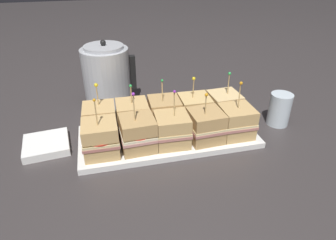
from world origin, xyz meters
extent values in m
plane|color=#383333|center=(0.00, 0.00, 0.00)|extent=(6.00, 6.00, 0.00)
cube|color=white|center=(0.00, 0.00, 0.01)|extent=(0.55, 0.23, 0.01)
cube|color=white|center=(0.00, 0.00, 0.01)|extent=(0.55, 0.23, 0.01)
cube|color=tan|center=(-0.20, -0.05, 0.04)|extent=(0.10, 0.10, 0.04)
cube|color=#B26B60|center=(-0.20, -0.05, 0.06)|extent=(0.10, 0.10, 0.01)
cube|color=beige|center=(-0.20, -0.05, 0.07)|extent=(0.10, 0.10, 0.01)
cylinder|color=red|center=(-0.20, -0.07, 0.07)|extent=(0.07, 0.07, 0.00)
cube|color=tan|center=(-0.20, -0.05, 0.10)|extent=(0.10, 0.10, 0.04)
cylinder|color=tan|center=(-0.21, -0.06, 0.15)|extent=(0.00, 0.01, 0.09)
sphere|color=orange|center=(-0.21, -0.06, 0.19)|extent=(0.01, 0.01, 0.01)
cube|color=tan|center=(-0.10, -0.05, 0.04)|extent=(0.10, 0.10, 0.04)
cube|color=tan|center=(-0.10, -0.05, 0.06)|extent=(0.10, 0.10, 0.01)
cube|color=beige|center=(-0.10, -0.05, 0.07)|extent=(0.10, 0.10, 0.01)
cylinder|color=red|center=(-0.10, -0.07, 0.07)|extent=(0.06, 0.06, 0.00)
cube|color=tan|center=(-0.10, -0.05, 0.10)|extent=(0.10, 0.10, 0.04)
cylinder|color=tan|center=(-0.11, -0.06, 0.15)|extent=(0.00, 0.01, 0.09)
sphere|color=purple|center=(-0.11, -0.06, 0.19)|extent=(0.01, 0.01, 0.01)
cube|color=tan|center=(0.00, -0.05, 0.04)|extent=(0.10, 0.10, 0.04)
cube|color=tan|center=(0.00, -0.05, 0.06)|extent=(0.10, 0.10, 0.01)
cube|color=beige|center=(0.00, -0.05, 0.07)|extent=(0.10, 0.10, 0.01)
cube|color=tan|center=(0.00, -0.05, 0.09)|extent=(0.10, 0.10, 0.04)
cylinder|color=tan|center=(0.01, -0.05, 0.14)|extent=(0.00, 0.01, 0.09)
sphere|color=purple|center=(0.01, -0.05, 0.19)|extent=(0.01, 0.01, 0.01)
cube|color=tan|center=(0.10, -0.05, 0.04)|extent=(0.10, 0.10, 0.04)
cube|color=tan|center=(0.10, -0.05, 0.06)|extent=(0.11, 0.11, 0.01)
cube|color=beige|center=(0.10, -0.05, 0.07)|extent=(0.10, 0.10, 0.01)
cube|color=tan|center=(0.10, -0.05, 0.09)|extent=(0.10, 0.10, 0.04)
cylinder|color=tan|center=(0.09, -0.06, 0.14)|extent=(0.00, 0.01, 0.07)
sphere|color=orange|center=(0.09, -0.06, 0.17)|extent=(0.01, 0.01, 0.01)
cube|color=tan|center=(0.20, -0.05, 0.04)|extent=(0.10, 0.10, 0.04)
cube|color=tan|center=(0.20, -0.05, 0.06)|extent=(0.10, 0.10, 0.01)
cube|color=beige|center=(0.20, -0.05, 0.07)|extent=(0.10, 0.10, 0.01)
cube|color=tan|center=(0.20, -0.05, 0.09)|extent=(0.10, 0.10, 0.04)
cylinder|color=tan|center=(0.20, -0.05, 0.15)|extent=(0.00, 0.01, 0.09)
sphere|color=orange|center=(0.20, -0.05, 0.19)|extent=(0.01, 0.01, 0.01)
cube|color=tan|center=(-0.20, 0.05, 0.04)|extent=(0.10, 0.10, 0.04)
cube|color=tan|center=(-0.20, 0.05, 0.06)|extent=(0.10, 0.10, 0.01)
cube|color=beige|center=(-0.20, 0.05, 0.07)|extent=(0.10, 0.10, 0.01)
cylinder|color=red|center=(-0.20, 0.03, 0.07)|extent=(0.08, 0.08, 0.00)
cube|color=tan|center=(-0.20, 0.05, 0.10)|extent=(0.10, 0.10, 0.04)
cylinder|color=tan|center=(-0.20, 0.06, 0.14)|extent=(0.00, 0.01, 0.08)
sphere|color=yellow|center=(-0.20, 0.06, 0.18)|extent=(0.01, 0.01, 0.01)
cube|color=tan|center=(-0.10, 0.05, 0.04)|extent=(0.10, 0.10, 0.04)
cube|color=#B26B60|center=(-0.10, 0.05, 0.06)|extent=(0.10, 0.10, 0.01)
cube|color=beige|center=(-0.10, 0.05, 0.07)|extent=(0.10, 0.10, 0.01)
cylinder|color=red|center=(-0.10, 0.03, 0.07)|extent=(0.07, 0.07, 0.00)
cube|color=tan|center=(-0.10, 0.05, 0.10)|extent=(0.10, 0.10, 0.04)
cylinder|color=tan|center=(-0.10, 0.05, 0.14)|extent=(0.00, 0.01, 0.07)
sphere|color=green|center=(-0.10, 0.05, 0.17)|extent=(0.01, 0.01, 0.01)
cube|color=tan|center=(0.00, 0.05, 0.04)|extent=(0.10, 0.10, 0.04)
cube|color=tan|center=(0.00, 0.05, 0.06)|extent=(0.10, 0.10, 0.01)
cube|color=beige|center=(0.00, 0.05, 0.07)|extent=(0.10, 0.10, 0.01)
cylinder|color=red|center=(0.00, 0.03, 0.07)|extent=(0.06, 0.06, 0.00)
cube|color=tan|center=(0.00, 0.05, 0.10)|extent=(0.10, 0.10, 0.04)
cylinder|color=tan|center=(-0.01, 0.04, 0.14)|extent=(0.00, 0.01, 0.08)
sphere|color=green|center=(-0.01, 0.04, 0.18)|extent=(0.01, 0.01, 0.01)
cube|color=tan|center=(0.10, 0.05, 0.04)|extent=(0.10, 0.10, 0.04)
cube|color=tan|center=(0.10, 0.05, 0.06)|extent=(0.10, 0.10, 0.01)
cube|color=beige|center=(0.10, 0.05, 0.07)|extent=(0.10, 0.10, 0.01)
cube|color=#E0B771|center=(0.10, 0.05, 0.09)|extent=(0.10, 0.10, 0.04)
cylinder|color=tan|center=(0.09, 0.05, 0.14)|extent=(0.00, 0.01, 0.08)
sphere|color=yellow|center=(0.09, 0.05, 0.18)|extent=(0.01, 0.01, 0.01)
cube|color=#DBB77A|center=(0.20, 0.05, 0.04)|extent=(0.10, 0.10, 0.04)
cube|color=tan|center=(0.20, 0.05, 0.06)|extent=(0.10, 0.10, 0.01)
cube|color=beige|center=(0.20, 0.05, 0.07)|extent=(0.10, 0.10, 0.01)
cube|color=#E8C281|center=(0.20, 0.05, 0.09)|extent=(0.10, 0.10, 0.04)
cylinder|color=tan|center=(0.21, 0.05, 0.14)|extent=(0.00, 0.00, 0.08)
sphere|color=green|center=(0.21, 0.05, 0.18)|extent=(0.01, 0.01, 0.01)
cylinder|color=#B7BABF|center=(-0.16, 0.30, 0.11)|extent=(0.17, 0.17, 0.21)
cylinder|color=#B7BABF|center=(-0.16, 0.30, 0.22)|extent=(0.14, 0.14, 0.01)
sphere|color=black|center=(-0.16, 0.30, 0.24)|extent=(0.02, 0.02, 0.02)
cube|color=black|center=(-0.06, 0.30, 0.12)|extent=(0.02, 0.02, 0.13)
cylinder|color=silver|center=(0.39, 0.01, 0.06)|extent=(0.07, 0.07, 0.11)
cube|color=white|center=(-0.37, 0.04, 0.01)|extent=(0.14, 0.14, 0.02)
camera|label=1|loc=(-0.18, -0.77, 0.53)|focal=32.00mm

